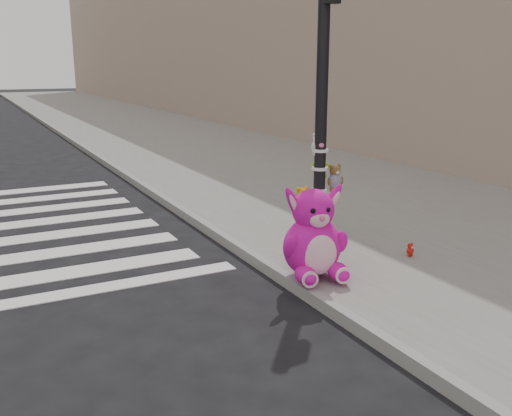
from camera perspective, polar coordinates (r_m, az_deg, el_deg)
ground at (r=5.59m, az=-6.44°, el=-13.44°), size 120.00×120.00×0.00m
sidewalk_near at (r=16.31m, az=-2.66°, el=5.36°), size 7.00×80.00×0.14m
curb_edge at (r=15.21m, az=-14.58°, el=4.27°), size 0.12×80.00×0.15m
bld_near at (r=27.61m, az=-1.00°, el=19.27°), size 5.00×60.00×10.00m
signal_pole at (r=7.82m, az=6.48°, el=8.10°), size 0.69×0.50×4.00m
pink_bunny at (r=6.68m, az=5.77°, el=-3.15°), size 0.82×0.92×1.12m
red_teddy at (r=7.72m, az=15.14°, el=-4.04°), size 0.13×0.09×0.18m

